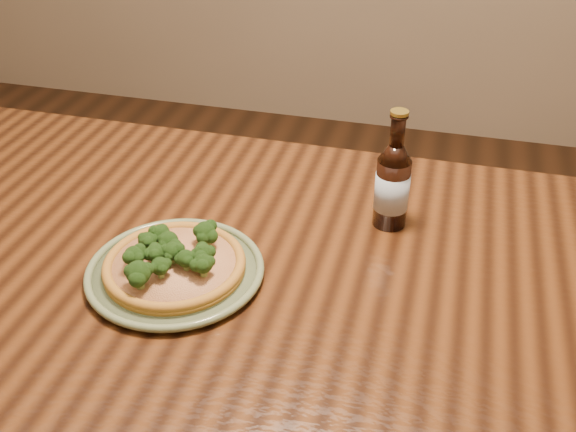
% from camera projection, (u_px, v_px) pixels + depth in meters
% --- Properties ---
extents(table, '(1.60, 0.90, 0.75)m').
position_uv_depth(table, '(155.00, 280.00, 1.30)').
color(table, '#48250F').
rests_on(table, ground).
extents(plate, '(0.31, 0.31, 0.02)m').
position_uv_depth(plate, '(175.00, 271.00, 1.15)').
color(plate, '#697853').
rests_on(plate, table).
extents(pizza, '(0.24, 0.24, 0.07)m').
position_uv_depth(pizza, '(174.00, 263.00, 1.14)').
color(pizza, '#B07827').
rests_on(pizza, plate).
extents(beer_bottle, '(0.06, 0.06, 0.23)m').
position_uv_depth(beer_bottle, '(392.00, 184.00, 1.24)').
color(beer_bottle, black).
rests_on(beer_bottle, table).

